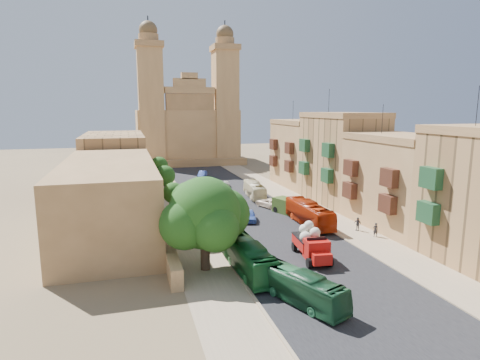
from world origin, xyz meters
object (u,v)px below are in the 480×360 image
bus_green_south (297,286)px  bus_green_north (248,257)px  car_blue_a (249,216)px  car_dkblue (193,188)px  street_tree_c (165,176)px  bus_red_east (309,213)px  street_tree_d (159,166)px  church (187,127)px  car_cream (270,203)px  car_white_b (226,183)px  street_tree_b (173,193)px  ficus_tree (205,215)px  pedestrian_c (358,224)px  red_truck (312,243)px  bus_cream_east (255,190)px  street_tree_a (186,212)px  olive_pickup (290,207)px  car_blue_b (202,174)px  pedestrian_a (375,230)px  car_white_a (221,203)px

bus_green_south → bus_green_north: bearing=85.1°
car_blue_a → car_dkblue: bearing=114.4°
street_tree_c → bus_red_east: bearing=-53.8°
street_tree_d → bus_red_east: 37.02m
church → car_blue_a: size_ratio=8.68×
car_cream → car_white_b: 18.01m
street_tree_b → car_blue_a: bearing=-33.0°
ficus_tree → pedestrian_c: ficus_tree is taller
red_truck → pedestrian_c: bearing=35.9°
bus_green_north → bus_cream_east: bus_green_north is taller
church → street_tree_d: size_ratio=6.88×
church → street_tree_a: church is taller
red_truck → car_dkblue: red_truck is taller
olive_pickup → bus_red_east: bearing=-86.8°
street_tree_d → car_blue_b: 11.16m
street_tree_d → bus_cream_east: (14.00, -16.64, -2.28)m
church → car_blue_a: bearing=-90.9°
ficus_tree → bus_red_east: bearing=34.9°
bus_cream_east → church: bearing=-78.8°
car_blue_a → church: bearing=102.5°
car_blue_b → pedestrian_a: 46.66m
street_tree_d → car_white_a: street_tree_d is taller
bus_green_north → car_cream: bearing=63.1°
red_truck → car_blue_b: 49.42m
red_truck → car_dkblue: size_ratio=1.59×
street_tree_b → bus_green_south: size_ratio=0.52×
street_tree_c → street_tree_d: size_ratio=0.98×
olive_pickup → bus_red_east: bus_red_east is taller
street_tree_d → bus_green_north: (4.04, -45.45, -2.16)m
red_truck → pedestrian_c: 11.47m
ficus_tree → bus_green_south: ficus_tree is taller
bus_green_south → car_white_b: 46.37m
street_tree_c → ficus_tree: bearing=-89.0°
street_tree_c → car_white_b: 13.61m
pedestrian_c → car_blue_a: bearing=-147.3°
car_white_b → street_tree_a: bearing=75.1°
street_tree_d → church: bearing=71.9°
olive_pickup → bus_cream_east: size_ratio=0.60×
car_blue_a → car_white_a: car_blue_a is taller
street_tree_d → ficus_tree: bearing=-89.3°
bus_green_north → car_white_a: bus_green_north is taller
car_white_b → pedestrian_a: 35.26m
ficus_tree → street_tree_c: size_ratio=1.64×
car_blue_a → car_white_a: 8.28m
street_tree_a → car_white_a: size_ratio=1.20×
street_tree_d → bus_green_south: size_ratio=0.61×
car_dkblue → pedestrian_a: 34.78m
ficus_tree → car_blue_b: 50.23m
car_white_a → car_cream: bearing=-16.3°
car_white_a → car_white_b: size_ratio=1.33×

